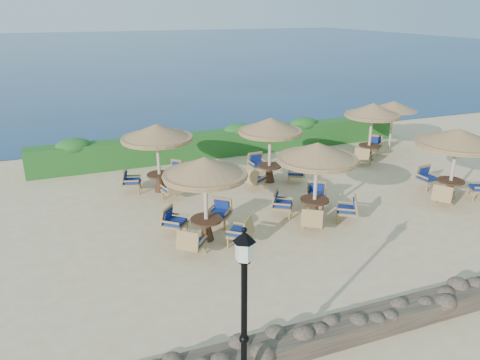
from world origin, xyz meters
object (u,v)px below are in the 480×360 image
cafe_set_1 (317,168)px  cafe_set_2 (456,148)px  cafe_set_4 (270,138)px  cafe_set_5 (372,119)px  extra_parasol (394,106)px  lamp_post (244,322)px  cafe_set_3 (157,144)px  cafe_set_0 (205,187)px

cafe_set_1 → cafe_set_2: (5.58, -0.23, 0.16)m
cafe_set_4 → cafe_set_5: 5.60m
cafe_set_2 → cafe_set_5: bearing=90.1°
cafe_set_5 → extra_parasol: bearing=28.4°
lamp_post → cafe_set_1: lamp_post is taller
lamp_post → cafe_set_3: bearing=86.2°
cafe_set_2 → cafe_set_3: (-9.86, 4.57, -0.06)m
extra_parasol → cafe_set_2: 6.42m
cafe_set_3 → extra_parasol: bearing=7.2°
cafe_set_2 → cafe_set_3: size_ratio=1.05×
cafe_set_0 → cafe_set_5: bearing=27.5°
cafe_set_0 → cafe_set_1: (3.80, 0.14, 0.04)m
cafe_set_0 → extra_parasol: bearing=27.6°
cafe_set_1 → cafe_set_3: same height
cafe_set_1 → cafe_set_2: same height
cafe_set_0 → lamp_post: bearing=-101.0°
lamp_post → cafe_set_0: (1.17, 6.01, 0.19)m
cafe_set_4 → cafe_set_5: same height
extra_parasol → cafe_set_2: cafe_set_2 is taller
cafe_set_0 → cafe_set_4: same height
cafe_set_0 → cafe_set_1: size_ratio=0.97×
extra_parasol → cafe_set_2: bearing=-108.6°
extra_parasol → cafe_set_5: bearing=-151.6°
cafe_set_5 → lamp_post: bearing=-134.1°
cafe_set_0 → cafe_set_5: same height
cafe_set_3 → cafe_set_4: 4.38m
cafe_set_1 → cafe_set_5: same height
lamp_post → extra_parasol: bearing=43.6°
cafe_set_0 → cafe_set_1: bearing=2.2°
cafe_set_4 → cafe_set_2: bearing=-35.8°
lamp_post → cafe_set_3: size_ratio=1.19×
cafe_set_0 → cafe_set_3: 4.50m
cafe_set_3 → cafe_set_1: bearing=-45.4°
cafe_set_4 → cafe_set_5: bearing=10.2°
cafe_set_2 → cafe_set_5: (-0.01, 4.97, 0.01)m
lamp_post → cafe_set_2: lamp_post is taller
cafe_set_2 → cafe_set_4: (-5.52, 3.98, -0.10)m
lamp_post → cafe_set_0: 6.13m
cafe_set_0 → cafe_set_2: size_ratio=0.90×
cafe_set_1 → cafe_set_5: size_ratio=1.03×
cafe_set_0 → cafe_set_5: size_ratio=1.00×
extra_parasol → cafe_set_1: cafe_set_1 is taller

